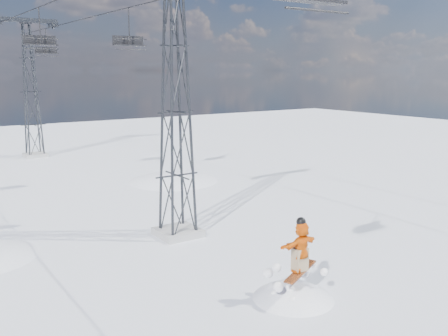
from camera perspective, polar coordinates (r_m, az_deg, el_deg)
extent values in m
plane|color=white|center=(16.05, 6.64, -15.81)|extent=(120.00, 120.00, 0.00)
sphere|color=white|center=(36.69, -5.50, -16.12)|extent=(20.00, 20.00, 20.00)
cube|color=#999999|center=(22.52, -5.27, -7.31)|extent=(1.80, 1.80, 0.30)
cube|color=#999999|center=(45.50, -20.75, 1.40)|extent=(1.80, 1.80, 0.30)
cube|color=#27292E|center=(45.12, -21.74, 15.43)|extent=(5.00, 0.35, 0.35)
cube|color=#27292E|center=(45.65, -18.94, 15.30)|extent=(0.80, 0.25, 0.50)
cylinder|color=black|center=(31.52, -20.06, 17.02)|extent=(0.06, 51.00, 0.06)
cylinder|color=black|center=(32.92, -12.30, 17.14)|extent=(0.06, 51.00, 0.06)
cube|color=#A54616|center=(16.21, 8.73, -11.58)|extent=(1.66, 0.90, 0.24)
imported|color=orange|center=(15.91, 8.82, -8.83)|extent=(1.53, 0.61, 1.61)
cube|color=#967E5C|center=(16.06, 8.77, -10.29)|extent=(0.48, 0.38, 0.74)
sphere|color=black|center=(15.66, 8.90, -6.13)|extent=(0.30, 0.30, 0.30)
cube|color=black|center=(11.78, 9.90, 18.34)|extent=(1.90, 0.43, 0.08)
cylinder|color=black|center=(11.58, 10.72, 17.26)|extent=(1.90, 0.06, 0.06)
cylinder|color=black|center=(31.02, -10.80, 15.59)|extent=(0.08, 0.08, 2.15)
cube|color=black|center=(30.95, -10.73, 13.61)|extent=(1.95, 0.44, 0.08)
cube|color=black|center=(31.17, -10.91, 14.12)|extent=(1.95, 0.06, 0.54)
cylinder|color=black|center=(30.72, -10.52, 13.18)|extent=(1.95, 0.06, 0.06)
cylinder|color=black|center=(30.70, -10.52, 14.27)|extent=(1.95, 0.05, 0.05)
cylinder|color=black|center=(32.19, -20.31, 14.97)|extent=(0.08, 0.08, 2.12)
cube|color=black|center=(32.12, -20.18, 13.09)|extent=(1.93, 0.43, 0.08)
cube|color=black|center=(32.34, -20.31, 13.57)|extent=(1.93, 0.06, 0.53)
cylinder|color=black|center=(31.88, -20.04, 12.68)|extent=(1.93, 0.06, 0.06)
cylinder|color=black|center=(31.86, -20.09, 13.72)|extent=(1.93, 0.05, 0.05)
cylinder|color=black|center=(47.96, -19.67, 13.51)|extent=(0.08, 0.08, 2.12)
cube|color=black|center=(47.92, -19.58, 12.25)|extent=(1.92, 0.43, 0.08)
cube|color=black|center=(48.13, -19.67, 12.58)|extent=(1.92, 0.06, 0.53)
cylinder|color=black|center=(47.68, -19.49, 11.97)|extent=(1.92, 0.06, 0.06)
cylinder|color=black|center=(47.65, -19.52, 12.67)|extent=(1.92, 0.05, 0.05)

